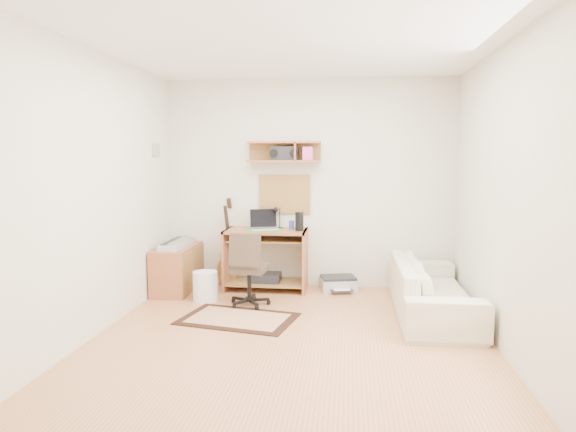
# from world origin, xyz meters

# --- Properties ---
(floor) EXTENTS (3.60, 4.00, 0.01)m
(floor) POSITION_xyz_m (0.00, 0.00, -0.01)
(floor) COLOR tan
(floor) RESTS_ON ground
(ceiling) EXTENTS (3.60, 4.00, 0.01)m
(ceiling) POSITION_xyz_m (0.00, 0.00, 2.60)
(ceiling) COLOR white
(ceiling) RESTS_ON ground
(back_wall) EXTENTS (3.60, 0.01, 2.60)m
(back_wall) POSITION_xyz_m (0.00, 2.00, 1.30)
(back_wall) COLOR beige
(back_wall) RESTS_ON ground
(left_wall) EXTENTS (0.01, 4.00, 2.60)m
(left_wall) POSITION_xyz_m (-1.80, 0.00, 1.30)
(left_wall) COLOR beige
(left_wall) RESTS_ON ground
(right_wall) EXTENTS (0.01, 4.00, 2.60)m
(right_wall) POSITION_xyz_m (1.80, 0.00, 1.30)
(right_wall) COLOR beige
(right_wall) RESTS_ON ground
(wall_shelf) EXTENTS (0.90, 0.25, 0.26)m
(wall_shelf) POSITION_xyz_m (-0.30, 1.88, 1.70)
(wall_shelf) COLOR #A15A38
(wall_shelf) RESTS_ON back_wall
(cork_board) EXTENTS (0.64, 0.03, 0.49)m
(cork_board) POSITION_xyz_m (-0.30, 1.98, 1.17)
(cork_board) COLOR tan
(cork_board) RESTS_ON back_wall
(wall_photo) EXTENTS (0.02, 0.20, 0.15)m
(wall_photo) POSITION_xyz_m (-1.79, 1.50, 1.72)
(wall_photo) COLOR #4C8CBF
(wall_photo) RESTS_ON left_wall
(desk) EXTENTS (1.00, 0.55, 0.75)m
(desk) POSITION_xyz_m (-0.50, 1.73, 0.38)
(desk) COLOR #A15A38
(desk) RESTS_ON floor
(laptop) EXTENTS (0.40, 0.40, 0.25)m
(laptop) POSITION_xyz_m (-0.52, 1.71, 0.87)
(laptop) COLOR silver
(laptop) RESTS_ON desk
(speaker) EXTENTS (0.10, 0.10, 0.23)m
(speaker) POSITION_xyz_m (-0.09, 1.68, 0.86)
(speaker) COLOR black
(speaker) RESTS_ON desk
(desk_lamp) EXTENTS (0.09, 0.09, 0.27)m
(desk_lamp) POSITION_xyz_m (-0.35, 1.87, 0.88)
(desk_lamp) COLOR black
(desk_lamp) RESTS_ON desk
(pencil_cup) EXTENTS (0.07, 0.07, 0.10)m
(pencil_cup) POSITION_xyz_m (-0.20, 1.83, 0.80)
(pencil_cup) COLOR #354AA0
(pencil_cup) RESTS_ON desk
(boombox) EXTENTS (0.33, 0.15, 0.17)m
(boombox) POSITION_xyz_m (-0.29, 1.87, 1.68)
(boombox) COLOR black
(boombox) RESTS_ON wall_shelf
(rug) EXTENTS (1.25, 0.96, 0.01)m
(rug) POSITION_xyz_m (-0.60, 0.51, 0.01)
(rug) COLOR beige
(rug) RESTS_ON floor
(task_chair) EXTENTS (0.45, 0.45, 0.83)m
(task_chair) POSITION_xyz_m (-0.58, 1.00, 0.42)
(task_chair) COLOR #382C21
(task_chair) RESTS_ON floor
(cabinet) EXTENTS (0.40, 0.90, 0.55)m
(cabinet) POSITION_xyz_m (-1.58, 1.55, 0.28)
(cabinet) COLOR #A15A38
(cabinet) RESTS_ON floor
(music_keyboard) EXTENTS (0.23, 0.74, 0.06)m
(music_keyboard) POSITION_xyz_m (-1.58, 1.55, 0.58)
(music_keyboard) COLOR #B2B5BA
(music_keyboard) RESTS_ON cabinet
(guitar) EXTENTS (0.35, 0.28, 1.12)m
(guitar) POSITION_xyz_m (-1.02, 1.86, 0.56)
(guitar) COLOR olive
(guitar) RESTS_ON floor
(waste_basket) EXTENTS (0.36, 0.36, 0.34)m
(waste_basket) POSITION_xyz_m (-1.11, 1.14, 0.17)
(waste_basket) COLOR white
(waste_basket) RESTS_ON floor
(printer) EXTENTS (0.49, 0.42, 0.16)m
(printer) POSITION_xyz_m (0.39, 1.80, 0.08)
(printer) COLOR #A5A8AA
(printer) RESTS_ON floor
(sofa) EXTENTS (0.56, 1.91, 0.75)m
(sofa) POSITION_xyz_m (1.38, 0.92, 0.37)
(sofa) COLOR beige
(sofa) RESTS_ON floor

